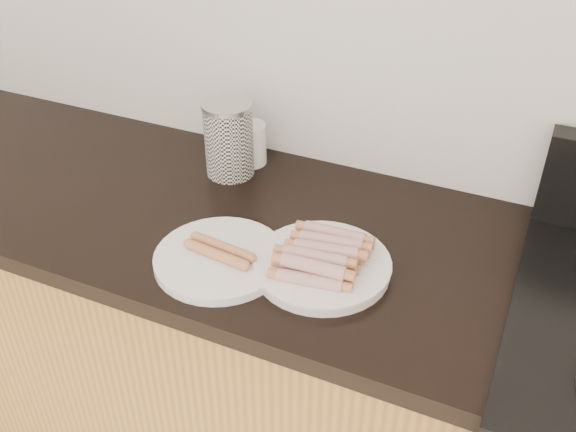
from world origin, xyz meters
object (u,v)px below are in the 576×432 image
at_px(side_plate, 220,258).
at_px(canister, 229,139).
at_px(main_plate, 322,267).
at_px(mug, 250,144).

height_order(side_plate, canister, canister).
bearing_deg(side_plate, main_plate, 16.95).
xyz_separation_m(canister, mug, (0.02, 0.06, -0.04)).
relative_size(main_plate, mug, 2.59).
relative_size(side_plate, canister, 1.43).
bearing_deg(side_plate, mug, 108.44).
distance_m(canister, mug, 0.08).
bearing_deg(canister, mug, 73.02).
height_order(main_plate, canister, canister).
distance_m(main_plate, mug, 0.45).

